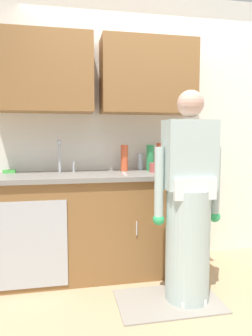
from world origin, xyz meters
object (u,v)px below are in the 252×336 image
at_px(bottle_water_tall, 124,158).
at_px(bottle_dish_liquid, 140,162).
at_px(bottle_water_short, 159,156).
at_px(bottle_cleaner_spray, 181,157).
at_px(person_at_sink, 188,213).
at_px(cup_by_sink, 153,168).
at_px(sponge, 9,171).
at_px(knife_on_counter, 124,174).
at_px(sink, 64,176).
at_px(bottle_soap, 150,158).

xyz_separation_m(bottle_water_tall, bottle_dish_liquid, (0.18, 0.07, -0.05)).
xyz_separation_m(bottle_water_tall, bottle_water_short, (0.37, 0.03, 0.01)).
bearing_deg(bottle_cleaner_spray, person_at_sink, -106.95).
xyz_separation_m(bottle_water_short, cup_by_sink, (-0.12, -0.19, -0.09)).
bearing_deg(sponge, bottle_water_short, -0.14).
bearing_deg(cup_by_sink, knife_on_counter, -161.46).
bearing_deg(bottle_water_tall, bottle_cleaner_spray, -1.73).
bearing_deg(sink, knife_on_counter, -11.69).
relative_size(sink, bottle_soap, 1.95).
relative_size(bottle_soap, sponge, 2.33).
distance_m(person_at_sink, bottle_dish_liquid, 0.95).
xyz_separation_m(cup_by_sink, sponge, (-1.34, 0.20, -0.03)).
relative_size(sink, bottle_cleaner_spray, 1.98).
bearing_deg(bottle_cleaner_spray, knife_on_counter, -158.86).
relative_size(bottle_cleaner_spray, cup_by_sink, 2.91).
distance_m(bottle_water_short, cup_by_sink, 0.25).
bearing_deg(cup_by_sink, person_at_sink, -81.42).
distance_m(bottle_dish_liquid, knife_on_counter, 0.42).
bearing_deg(person_at_sink, bottle_dish_liquid, 100.77).
height_order(sink, bottle_water_tall, sink).
height_order(person_at_sink, cup_by_sink, person_at_sink).
relative_size(person_at_sink, cup_by_sink, 18.62).
distance_m(sink, bottle_cleaner_spray, 1.19).
xyz_separation_m(bottle_water_tall, bottle_soap, (0.26, -0.02, -0.00)).
bearing_deg(sponge, bottle_cleaner_spray, -1.80).
distance_m(bottle_water_short, bottle_cleaner_spray, 0.22).
xyz_separation_m(person_at_sink, bottle_cleaner_spray, (0.24, 0.78, 0.37)).
relative_size(cup_by_sink, knife_on_counter, 0.36).
bearing_deg(knife_on_counter, cup_by_sink, -66.65).
distance_m(sink, bottle_water_short, 0.98).
xyz_separation_m(knife_on_counter, sponge, (-1.03, 0.30, 0.01)).
bearing_deg(bottle_cleaner_spray, bottle_water_tall, 178.27).
xyz_separation_m(person_at_sink, bottle_water_short, (0.02, 0.83, 0.39)).
bearing_deg(bottle_water_short, bottle_cleaner_spray, -12.88).
height_order(bottle_water_tall, bottle_soap, same).
height_order(bottle_water_tall, sponge, bottle_water_tall).
height_order(cup_by_sink, sponge, cup_by_sink).
bearing_deg(person_at_sink, bottle_cleaner_spray, 73.05).
bearing_deg(sink, cup_by_sink, -0.67).
distance_m(knife_on_counter, sponge, 1.08).
distance_m(bottle_water_tall, knife_on_counter, 0.30).
bearing_deg(person_at_sink, knife_on_counter, 126.57).
relative_size(bottle_dish_liquid, knife_on_counter, 0.69).
distance_m(cup_by_sink, knife_on_counter, 0.32).
bearing_deg(cup_by_sink, sponge, 171.60).
bearing_deg(bottle_water_short, bottle_water_tall, -175.11).
distance_m(sink, bottle_dish_liquid, 0.80).
xyz_separation_m(sink, bottle_soap, (0.84, 0.14, 0.14)).
height_order(person_at_sink, knife_on_counter, person_at_sink).
bearing_deg(bottle_soap, sink, -170.81).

